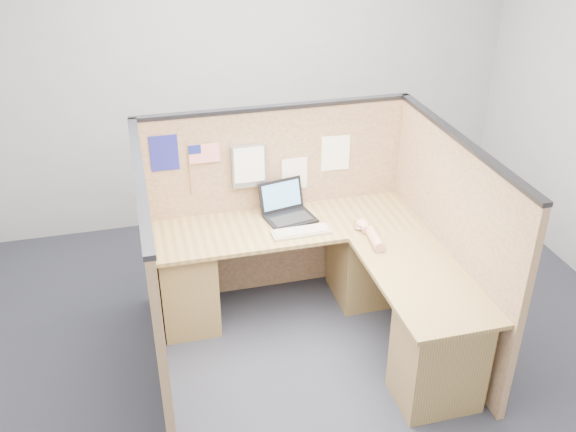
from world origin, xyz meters
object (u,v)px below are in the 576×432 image
object	(u,v)px
l_desk	(325,289)
mouse	(362,226)
laptop	(288,208)
keyboard	(301,232)

from	to	relation	value
l_desk	mouse	bearing A→B (deg)	30.02
mouse	l_desk	bearing A→B (deg)	-149.98
l_desk	laptop	world-z (taller)	laptop
l_desk	keyboard	xyz separation A→B (m)	(-0.12, 0.24, 0.35)
keyboard	mouse	distance (m)	0.45
keyboard	laptop	bearing A→B (deg)	93.16
keyboard	mouse	world-z (taller)	mouse
mouse	keyboard	bearing A→B (deg)	173.52
keyboard	mouse	bearing A→B (deg)	-7.81
laptop	keyboard	xyz separation A→B (m)	(0.02, -0.28, -0.05)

